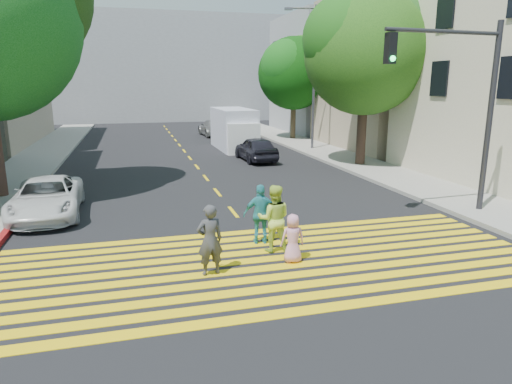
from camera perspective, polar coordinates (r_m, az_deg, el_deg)
name	(u,v)px	position (r m, az deg, el deg)	size (l,w,h in m)	color
ground	(292,284)	(10.25, 4.46, -11.45)	(120.00, 120.00, 0.00)	black
sidewalk_left	(46,153)	(31.49, -24.78, 4.49)	(3.00, 40.00, 0.15)	gray
sidewalk_right	(344,159)	(26.80, 10.95, 4.11)	(3.00, 60.00, 0.15)	gray
curb_red	(12,226)	(15.79, -28.19, -3.74)	(0.20, 8.00, 0.16)	maroon
crosswalk	(274,263)	(11.36, 2.30, -8.83)	(13.40, 5.30, 0.01)	yellow
lane_line	(182,148)	(31.70, -9.27, 5.47)	(0.12, 34.40, 0.01)	yellow
building_right_tan	(410,73)	(33.18, 18.67, 13.96)	(10.00, 10.00, 10.00)	tan
building_right_grey	(339,75)	(42.80, 10.33, 14.17)	(10.00, 10.00, 10.00)	gray
backdrop_block	(157,68)	(56.86, -12.33, 14.86)	(30.00, 8.00, 12.00)	gray
tree_right_near	(367,46)	(24.65, 13.77, 17.34)	(7.57, 7.14, 9.08)	#36221A
tree_right_far	(294,69)	(35.78, 4.82, 15.02)	(7.19, 7.19, 7.88)	#433724
pedestrian_man	(210,240)	(10.46, -5.80, -6.01)	(0.61, 0.40, 1.67)	#3B3C3F
pedestrian_woman	(274,219)	(11.85, 2.26, -3.34)	(0.86, 0.67, 1.78)	#BDDF4C
pedestrian_child	(293,238)	(11.24, 4.60, -5.80)	(0.60, 0.39, 1.22)	pink
pedestrian_extra	(261,214)	(12.43, 0.64, -2.81)	(0.97, 0.40, 1.66)	teal
white_sedan	(47,198)	(16.56, -24.69, -0.65)	(2.09, 4.53, 1.26)	silver
dark_car_near	(256,149)	(25.96, -0.01, 5.44)	(1.63, 4.06, 1.38)	black
silver_car	(213,128)	(38.64, -5.34, 8.01)	(1.92, 4.73, 1.37)	#959595
dark_car_parked	(238,129)	(37.56, -2.29, 7.85)	(1.38, 3.97, 1.31)	black
white_van	(235,130)	(30.56, -2.70, 7.72)	(2.20, 5.68, 2.67)	silver
traffic_signal	(464,92)	(15.98, 24.55, 11.25)	(4.24, 0.58, 6.22)	#2B2A2F
street_lamp	(311,69)	(30.12, 6.94, 15.00)	(2.02, 0.68, 9.01)	#50505B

